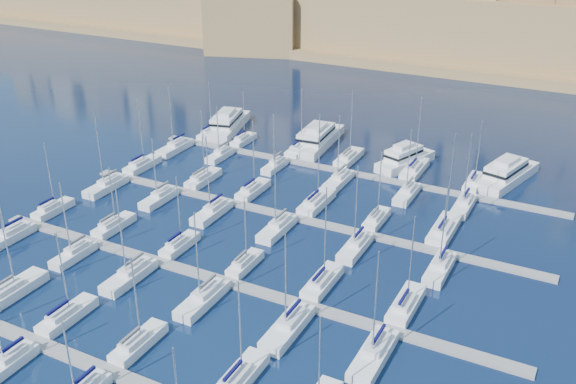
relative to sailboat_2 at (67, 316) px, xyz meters
The scene contains 51 objects.
ground 31.65m from the sailboat_2, 65.34° to the left, with size 600.00×600.00×0.00m, color #081032.
pontoon_near 14.22m from the sailboat_2, 21.68° to the right, with size 84.00×2.00×0.40m, color slate.
pontoon_mid_near 21.34m from the sailboat_2, 51.76° to the left, with size 84.00×2.00×0.40m, color slate.
pontoon_mid_far 40.94m from the sailboat_2, 71.19° to the left, with size 84.00×2.00×0.40m, color slate.
pontoon_far 62.17m from the sailboat_2, 77.74° to the left, with size 84.00×2.00×0.40m, color slate.
sailboat_1 10.84m from the sailboat_2, behind, with size 3.08×10.26×15.37m.
sailboat_2 is the anchor object (origin of this frame).
sailboat_3 11.71m from the sailboat_2, ahead, with size 2.52×8.40×12.78m.
sailboat_4 25.74m from the sailboat_2, ahead, with size 2.74×9.13×13.51m.
sailboat_8 9.92m from the sailboat_2, 85.91° to the right, with size 2.25×7.49×11.86m.
sailboat_12 32.74m from the sailboat_2, 138.69° to the left, with size 2.38×7.92×12.98m.
sailboat_13 24.55m from the sailboat_2, 117.37° to the left, with size 2.49×8.31×11.12m.
sailboat_14 21.66m from the sailboat_2, 84.64° to the left, with size 2.35×7.84×12.31m.
sailboat_15 25.49m from the sailboat_2, 57.17° to the left, with size 2.26×7.54×11.00m.
sailboat_16 34.16m from the sailboat_2, 40.62° to the left, with size 2.76×9.20×15.38m.
sailboat_17 44.06m from the sailboat_2, 30.47° to the left, with size 2.82×9.41×13.88m.
sailboat_18 26.13m from the sailboat_2, 154.12° to the left, with size 2.68×8.92×12.21m.
sailboat_19 15.83m from the sailboat_2, 131.05° to the left, with size 2.35×7.84×13.11m.
sailboat_20 11.15m from the sailboat_2, 85.07° to the left, with size 2.86×9.52×15.80m.
sailboat_21 17.43m from the sailboat_2, 39.55° to the left, with size 2.86×9.55×14.35m.
sailboat_22 28.53m from the sailboat_2, 22.41° to the left, with size 3.00×9.99×14.85m.
sailboat_23 39.28m from the sailboat_2, 15.99° to the left, with size 3.03×10.10×15.46m.
sailboat_24 50.01m from the sailboat_2, 118.00° to the left, with size 2.71×9.04×14.56m.
sailboat_25 45.04m from the sailboat_2, 101.43° to the left, with size 2.71×9.03×14.38m.
sailboat_26 44.10m from the sailboat_2, 87.35° to the left, with size 2.65×8.83×14.13m.
sailboat_27 47.03m from the sailboat_2, 72.00° to the left, with size 3.06×10.20×17.12m.
sailboat_28 50.79m from the sailboat_2, 59.13° to the left, with size 2.37×7.90×12.82m.
sailboat_29 58.27m from the sailboat_2, 50.55° to the left, with size 3.22×10.74×17.30m.
sailboat_30 40.26m from the sailboat_2, 124.68° to the left, with size 2.86×9.52×15.78m.
sailboat_31 35.36m from the sailboat_2, 108.28° to the left, with size 2.57×8.58×12.39m.
sailboat_32 33.22m from the sailboat_2, 89.40° to the left, with size 2.79×9.31×14.94m.
sailboat_33 35.64m from the sailboat_2, 68.78° to the left, with size 2.79×9.29×14.69m.
sailboat_34 42.56m from the sailboat_2, 51.65° to the left, with size 2.69×8.98×14.77m.
sailboat_35 51.70m from the sailboat_2, 40.09° to the left, with size 2.74×9.15×14.40m.
sailboat_36 69.04m from the sailboat_2, 108.19° to the left, with size 2.36×7.88×12.80m.
sailboat_37 66.81m from the sailboat_2, 101.09° to the left, with size 2.35×7.83×11.78m.
sailboat_38 66.41m from the sailboat_2, 89.47° to the left, with size 2.86×9.54×14.10m.
sailboat_39 67.53m from the sailboat_2, 80.06° to the left, with size 2.93×9.76×15.23m.
sailboat_40 71.51m from the sailboat_2, 69.18° to the left, with size 3.13×10.43×15.60m.
sailboat_41 75.69m from the sailboat_2, 60.60° to the left, with size 2.58×8.61×12.96m.
sailboat_42 59.69m from the sailboat_2, 113.04° to the left, with size 2.97×9.88×14.57m.
sailboat_43 57.25m from the sailboat_2, 102.66° to the left, with size 2.40×8.00×11.69m.
sailboat_44 56.04m from the sailboat_2, 89.79° to the left, with size 2.29×7.63×11.81m.
sailboat_45 57.07m from the sailboat_2, 75.55° to the left, with size 2.76×9.20×13.98m.
sailboat_46 61.92m from the sailboat_2, 63.60° to the left, with size 2.64×8.81×13.46m.
sailboat_47 67.06m from the sailboat_2, 55.72° to the left, with size 2.67×8.91×14.35m.
motor_yacht_a 73.98m from the sailboat_2, 106.03° to the left, with size 9.89×19.20×5.25m.
motor_yacht_b 71.63m from the sailboat_2, 88.33° to the left, with size 7.29×19.84×5.25m.
motor_yacht_c 72.74m from the sailboat_2, 71.92° to the left, with size 8.85×14.91×5.25m.
motor_yacht_d 82.25m from the sailboat_2, 59.23° to the left, with size 9.60×18.26×5.25m.
fortified_city 185.00m from the sailboat_2, 85.95° to the left, with size 460.00×108.95×59.52m.
Camera 1 is at (43.12, -75.88, 50.19)m, focal length 40.00 mm.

